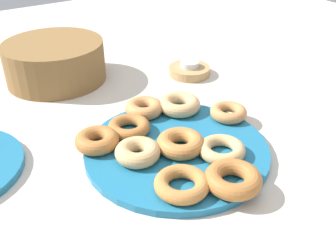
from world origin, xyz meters
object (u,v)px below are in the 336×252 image
(candle_holder, at_px, (189,71))
(donut_5, at_px, (138,152))
(donut_6, at_px, (179,104))
(donut_7, at_px, (233,179))
(donut_9, at_px, (97,140))
(donut_plate, at_px, (177,150))
(donut_8, at_px, (129,127))
(tealight, at_px, (190,64))
(donut_1, at_px, (144,108))
(donut_3, at_px, (180,143))
(donut_2, at_px, (228,112))
(donut_4, at_px, (222,150))
(donut_0, at_px, (182,184))
(basket, at_px, (55,62))

(candle_holder, bearing_deg, donut_5, -139.05)
(donut_6, height_order, donut_7, same)
(donut_5, height_order, donut_9, same)
(donut_plate, xyz_separation_m, donut_8, (-0.05, 0.09, 0.02))
(donut_8, height_order, tealight, same)
(candle_holder, bearing_deg, donut_1, -148.22)
(donut_1, bearing_deg, donut_3, -94.83)
(donut_2, relative_size, donut_9, 0.94)
(donut_3, bearing_deg, donut_4, -45.02)
(donut_3, distance_m, donut_8, 0.12)
(candle_holder, distance_m, tealight, 0.02)
(donut_0, distance_m, donut_1, 0.26)
(donut_5, xyz_separation_m, donut_6, (0.16, 0.10, 0.00))
(donut_plate, xyz_separation_m, basket, (-0.07, 0.44, 0.04))
(donut_1, distance_m, donut_2, 0.18)
(donut_6, height_order, donut_8, donut_6)
(tealight, height_order, basket, basket)
(donut_2, height_order, donut_4, donut_2)
(candle_holder, bearing_deg, donut_plate, -129.84)
(donut_1, distance_m, donut_7, 0.28)
(basket, bearing_deg, donut_5, -90.73)
(donut_5, relative_size, tealight, 1.67)
(donut_8, bearing_deg, donut_5, -108.80)
(donut_7, bearing_deg, basket, 98.41)
(donut_0, distance_m, tealight, 0.48)
(candle_holder, bearing_deg, basket, 151.85)
(candle_holder, relative_size, basket, 0.43)
(donut_6, xyz_separation_m, candle_holder, (0.15, 0.17, -0.02))
(donut_3, height_order, donut_6, same)
(donut_3, relative_size, donut_8, 1.06)
(donut_1, distance_m, donut_3, 0.15)
(donut_5, relative_size, donut_7, 0.87)
(donut_7, bearing_deg, donut_8, 104.71)
(donut_7, distance_m, donut_9, 0.26)
(donut_0, bearing_deg, donut_1, 73.14)
(donut_1, bearing_deg, donut_7, -90.04)
(donut_4, height_order, donut_7, donut_7)
(donut_4, xyz_separation_m, tealight, (0.18, 0.34, 0.00))
(donut_2, distance_m, donut_3, 0.16)
(donut_1, relative_size, donut_5, 0.99)
(basket, bearing_deg, candle_holder, -28.15)
(donut_0, relative_size, donut_4, 1.06)
(donut_6, height_order, tealight, donut_6)
(donut_1, bearing_deg, tealight, 31.78)
(donut_8, xyz_separation_m, basket, (-0.02, 0.35, 0.02))
(donut_3, height_order, donut_7, same)
(donut_3, bearing_deg, basket, 99.23)
(donut_3, height_order, donut_4, donut_3)
(donut_plate, distance_m, donut_2, 0.16)
(donut_5, bearing_deg, donut_9, 120.65)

